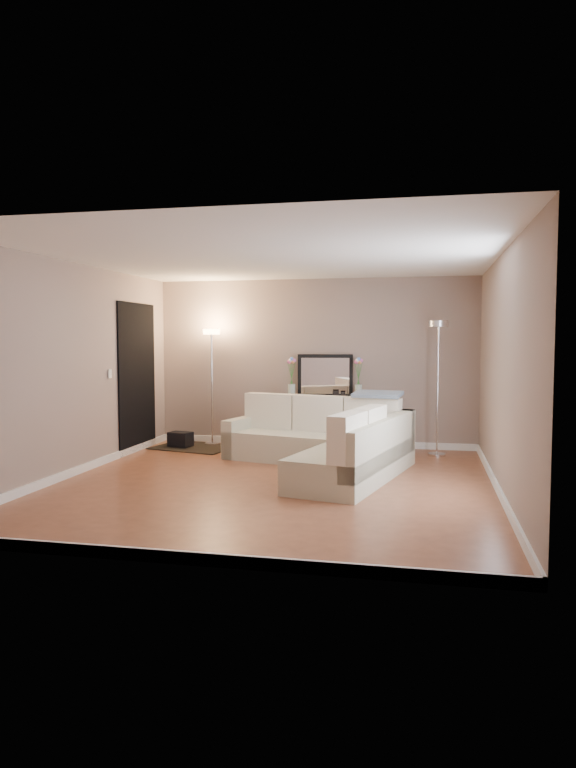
% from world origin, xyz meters
% --- Properties ---
extents(floor, '(5.00, 5.50, 0.01)m').
position_xyz_m(floor, '(0.00, 0.00, -0.01)').
color(floor, brown).
rests_on(floor, ground).
extents(ceiling, '(5.00, 5.50, 0.01)m').
position_xyz_m(ceiling, '(0.00, 0.00, 2.60)').
color(ceiling, white).
rests_on(ceiling, ground).
extents(wall_back, '(5.00, 0.02, 2.60)m').
position_xyz_m(wall_back, '(0.00, 2.76, 1.30)').
color(wall_back, gray).
rests_on(wall_back, ground).
extents(wall_front, '(5.00, 0.02, 2.60)m').
position_xyz_m(wall_front, '(0.00, -2.76, 1.30)').
color(wall_front, gray).
rests_on(wall_front, ground).
extents(wall_left, '(0.02, 5.50, 2.60)m').
position_xyz_m(wall_left, '(-2.51, 0.00, 1.30)').
color(wall_left, gray).
rests_on(wall_left, ground).
extents(wall_right, '(0.02, 5.50, 2.60)m').
position_xyz_m(wall_right, '(2.51, 0.00, 1.30)').
color(wall_right, gray).
rests_on(wall_right, ground).
extents(baseboard_back, '(5.00, 0.03, 0.10)m').
position_xyz_m(baseboard_back, '(0.00, 2.73, 0.05)').
color(baseboard_back, white).
rests_on(baseboard_back, ground).
extents(baseboard_front, '(5.00, 0.03, 0.10)m').
position_xyz_m(baseboard_front, '(0.00, -2.73, 0.05)').
color(baseboard_front, white).
rests_on(baseboard_front, ground).
extents(baseboard_left, '(0.03, 5.50, 0.10)m').
position_xyz_m(baseboard_left, '(-2.48, 0.00, 0.05)').
color(baseboard_left, white).
rests_on(baseboard_left, ground).
extents(baseboard_right, '(0.03, 5.50, 0.10)m').
position_xyz_m(baseboard_right, '(2.48, 0.00, 0.05)').
color(baseboard_right, white).
rests_on(baseboard_right, ground).
extents(doorway, '(0.02, 1.20, 2.20)m').
position_xyz_m(doorway, '(-2.48, 1.70, 1.10)').
color(doorway, black).
rests_on(doorway, ground).
extents(switch_plate, '(0.02, 0.08, 0.12)m').
position_xyz_m(switch_plate, '(-2.48, 0.85, 1.20)').
color(switch_plate, white).
rests_on(switch_plate, ground).
extents(sectional_sofa, '(2.64, 2.92, 0.88)m').
position_xyz_m(sectional_sofa, '(0.50, 0.99, 0.33)').
color(sectional_sofa, beige).
rests_on(sectional_sofa, floor).
extents(throw_blanket, '(0.69, 0.48, 0.08)m').
position_xyz_m(throw_blanket, '(1.08, 1.49, 0.93)').
color(throw_blanket, slate).
rests_on(throw_blanket, sectional_sofa).
extents(console_table, '(1.23, 0.47, 0.74)m').
position_xyz_m(console_table, '(0.15, 2.48, 0.42)').
color(console_table, black).
rests_on(console_table, floor).
extents(leaning_mirror, '(0.85, 0.14, 0.66)m').
position_xyz_m(leaning_mirror, '(0.20, 2.63, 1.10)').
color(leaning_mirror, black).
rests_on(leaning_mirror, console_table).
extents(table_decor, '(0.51, 0.13, 0.12)m').
position_xyz_m(table_decor, '(0.22, 2.44, 0.79)').
color(table_decor, orange).
rests_on(table_decor, console_table).
extents(flower_vase_left, '(0.14, 0.12, 0.63)m').
position_xyz_m(flower_vase_left, '(-0.29, 2.41, 1.03)').
color(flower_vase_left, silver).
rests_on(flower_vase_left, console_table).
extents(flower_vase_right, '(0.14, 0.12, 0.63)m').
position_xyz_m(flower_vase_right, '(0.72, 2.54, 1.03)').
color(flower_vase_right, silver).
rests_on(flower_vase_right, console_table).
extents(floor_lamp_lit, '(0.31, 0.31, 1.82)m').
position_xyz_m(floor_lamp_lit, '(-1.58, 2.46, 1.29)').
color(floor_lamp_lit, silver).
rests_on(floor_lamp_lit, floor).
extents(floor_lamp_unlit, '(0.32, 0.32, 1.93)m').
position_xyz_m(floor_lamp_unlit, '(1.88, 2.21, 1.36)').
color(floor_lamp_unlit, silver).
rests_on(floor_lamp_unlit, floor).
extents(charcoal_rug, '(1.36, 1.14, 0.02)m').
position_xyz_m(charcoal_rug, '(-1.75, 2.14, 0.01)').
color(charcoal_rug, black).
rests_on(charcoal_rug, floor).
extents(black_bag, '(0.38, 0.31, 0.22)m').
position_xyz_m(black_bag, '(-1.97, 2.09, 0.13)').
color(black_bag, black).
rests_on(black_bag, charcoal_rug).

